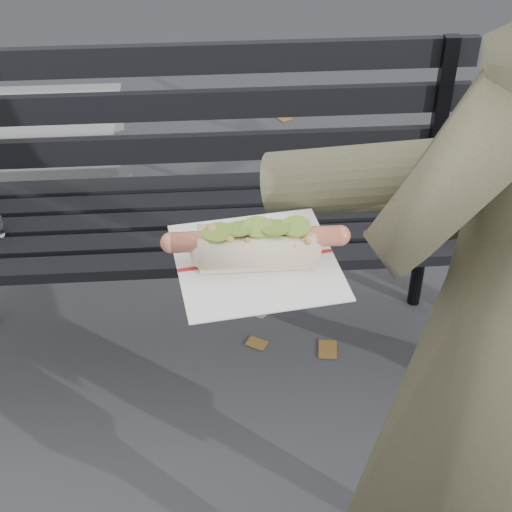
{
  "coord_description": "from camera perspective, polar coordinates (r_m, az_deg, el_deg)",
  "views": [
    {
      "loc": [
        -0.02,
        -0.87,
        1.65
      ],
      "look_at": [
        0.03,
        -0.12,
        1.08
      ],
      "focal_mm": 55.0,
      "sensor_mm": 36.0,
      "label": 1
    }
  ],
  "objects": [
    {
      "name": "fallen_leaves",
      "position": [
        2.13,
        3.94,
        -13.41
      ],
      "size": [
        4.62,
        3.52,
        0.0
      ],
      "color": "brown",
      "rests_on": "ground"
    },
    {
      "name": "park_bench",
      "position": [
        2.1,
        -4.61,
        4.88
      ],
      "size": [
        1.5,
        0.44,
        0.88
      ],
      "color": "black",
      "rests_on": "ground"
    },
    {
      "name": "held_hotdog",
      "position": [
        1.01,
        11.02,
        4.54
      ],
      "size": [
        0.63,
        0.32,
        0.2
      ],
      "color": "#4D4A33"
    }
  ]
}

